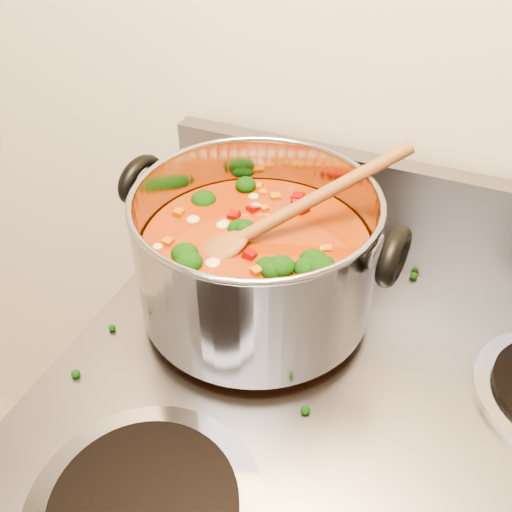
{
  "coord_description": "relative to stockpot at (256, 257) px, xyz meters",
  "views": [
    {
      "loc": [
        0.06,
        0.81,
        1.45
      ],
      "look_at": [
        -0.15,
        1.3,
        1.01
      ],
      "focal_mm": 40.0,
      "sensor_mm": 36.0,
      "label": 1
    }
  ],
  "objects": [
    {
      "name": "stockpot",
      "position": [
        0.0,
        0.0,
        0.0
      ],
      "size": [
        0.35,
        0.29,
        0.17
      ],
      "rotation": [
        0.0,
        0.0,
        -0.08
      ],
      "color": "#9C9CA4",
      "rests_on": "electric_range"
    },
    {
      "name": "wooden_spoon",
      "position": [
        0.01,
        0.01,
        0.05
      ],
      "size": [
        0.22,
        0.22,
        0.11
      ],
      "rotation": [
        0.0,
        0.0,
        0.77
      ],
      "color": "brown",
      "rests_on": "stockpot"
    },
    {
      "name": "cooktop_crumbs",
      "position": [
        -0.15,
        -0.0,
        -0.09
      ],
      "size": [
        0.08,
        0.25,
        0.01
      ],
      "color": "black",
      "rests_on": "electric_range"
    }
  ]
}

